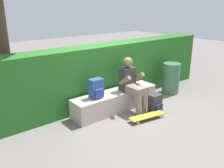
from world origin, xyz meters
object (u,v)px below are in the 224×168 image
object	(u,v)px
person_skater	(132,83)
skateboard_near_person	(147,116)
trash_bin	(171,78)
backpack_on_ground	(155,104)
bench_main	(116,101)
backpack_on_bench	(96,89)

from	to	relation	value
person_skater	skateboard_near_person	distance (m)	0.80
trash_bin	backpack_on_ground	bearing A→B (deg)	-155.99
bench_main	backpack_on_ground	distance (m)	0.88
skateboard_near_person	trash_bin	size ratio (longest dim) A/B	1.02
bench_main	person_skater	bearing A→B (deg)	-37.97
person_skater	trash_bin	xyz separation A→B (m)	(1.56, 0.12, -0.23)
person_skater	trash_bin	bearing A→B (deg)	4.49
backpack_on_bench	backpack_on_ground	bearing A→B (deg)	-29.35
backpack_on_bench	trash_bin	xyz separation A→B (m)	(2.35, -0.08, -0.22)
backpack_on_bench	trash_bin	distance (m)	2.37
bench_main	skateboard_near_person	world-z (taller)	bench_main
person_skater	backpack_on_bench	world-z (taller)	person_skater
bench_main	trash_bin	bearing A→B (deg)	-2.88
person_skater	skateboard_near_person	world-z (taller)	person_skater
person_skater	backpack_on_bench	distance (m)	0.82
skateboard_near_person	backpack_on_ground	size ratio (longest dim) A/B	2.06
skateboard_near_person	backpack_on_ground	bearing A→B (deg)	19.97
bench_main	skateboard_near_person	distance (m)	0.82
backpack_on_ground	skateboard_near_person	bearing A→B (deg)	-160.03
backpack_on_bench	trash_bin	size ratio (longest dim) A/B	0.50
bench_main	trash_bin	distance (m)	1.84
backpack_on_bench	skateboard_near_person	bearing A→B (deg)	-47.49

